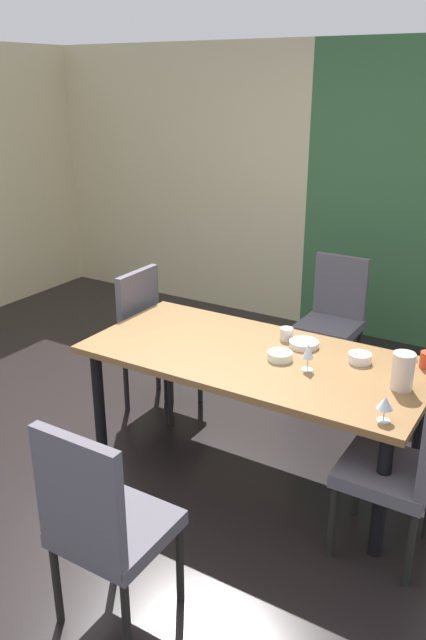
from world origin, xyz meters
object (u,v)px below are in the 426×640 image
at_px(chair_right_near, 406,460).
at_px(wine_glass_center, 308,352).
at_px(serving_bowl_right, 280,356).
at_px(pitcher_corner, 403,371).
at_px(serving_bowl_left, 360,358).
at_px(chair_head_far, 334,314).
at_px(chair_left_far, 153,335).
at_px(serving_bowl_south, 304,344).
at_px(cup_north, 286,334).
at_px(chair_head_near, 102,521).
at_px(wine_glass_front, 385,403).
at_px(dining_table, 255,366).

height_order(chair_right_near, wine_glass_center, chair_right_near).
xyz_separation_m(serving_bowl_right, pitcher_corner, (0.69, 0.00, 0.08)).
bearing_deg(pitcher_corner, serving_bowl_left, 145.44).
bearing_deg(chair_head_far, chair_left_far, 49.30).
distance_m(wine_glass_center, serving_bowl_south, 0.33).
bearing_deg(chair_head_far, wine_glass_center, 105.01).
relative_size(serving_bowl_left, cup_north, 1.61).
bearing_deg(chair_head_near, chair_right_near, 48.95).
bearing_deg(cup_north, pitcher_corner, -19.71).
distance_m(serving_bowl_left, pitcher_corner, 0.36).
distance_m(chair_left_far, serving_bowl_south, 1.19).
bearing_deg(cup_north, serving_bowl_left, -9.31).
height_order(cup_north, pitcher_corner, pitcher_corner).
relative_size(chair_head_far, cup_north, 12.05).
height_order(serving_bowl_south, cup_north, cup_north).
relative_size(chair_right_near, pitcher_corner, 5.00).
height_order(wine_glass_front, pitcher_corner, pitcher_corner).
bearing_deg(serving_bowl_south, cup_north, 161.89).
relative_size(chair_right_near, serving_bowl_left, 7.76).
bearing_deg(serving_bowl_right, wine_glass_front, -27.10).
bearing_deg(pitcher_corner, wine_glass_center, -174.65).
height_order(dining_table, wine_glass_front, wine_glass_front).
bearing_deg(chair_head_near, chair_head_far, 91.60).
xyz_separation_m(wine_glass_front, serving_bowl_right, (-0.71, 0.36, -0.07)).
height_order(chair_head_near, cup_north, chair_head_near).
relative_size(chair_right_near, cup_north, 12.47).
bearing_deg(pitcher_corner, chair_right_near, -66.74).
bearing_deg(cup_north, chair_right_near, -33.33).
bearing_deg(cup_north, wine_glass_center, -49.49).
xyz_separation_m(chair_head_far, cup_north, (0.11, -1.10, 0.25)).
distance_m(chair_right_near, pitcher_corner, 0.46).
xyz_separation_m(chair_head_near, serving_bowl_south, (0.16, 1.64, 0.21)).
distance_m(chair_head_far, serving_bowl_left, 1.35).
bearing_deg(serving_bowl_right, chair_head_near, -94.85).
bearing_deg(wine_glass_front, chair_left_far, 160.06).
xyz_separation_m(serving_bowl_left, pitcher_corner, (0.29, -0.20, 0.07)).
bearing_deg(serving_bowl_right, wine_glass_center, -13.13).
height_order(chair_left_far, cup_north, chair_left_far).
bearing_deg(serving_bowl_left, chair_head_near, -107.83).
relative_size(dining_table, serving_bowl_south, 11.30).
relative_size(dining_table, serving_bowl_left, 15.40).
xyz_separation_m(chair_head_far, serving_bowl_left, (0.59, -1.18, 0.23)).
relative_size(chair_head_near, wine_glass_center, 6.38).
distance_m(chair_left_far, cup_north, 1.06).
height_order(serving_bowl_south, serving_bowl_left, serving_bowl_left).
xyz_separation_m(chair_head_near, serving_bowl_right, (0.12, 1.41, 0.22)).
xyz_separation_m(chair_right_near, serving_bowl_south, (-0.78, 0.56, 0.21)).
distance_m(serving_bowl_right, pitcher_corner, 0.69).
height_order(chair_right_near, wine_glass_front, chair_right_near).
bearing_deg(serving_bowl_left, wine_glass_front, -61.33).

